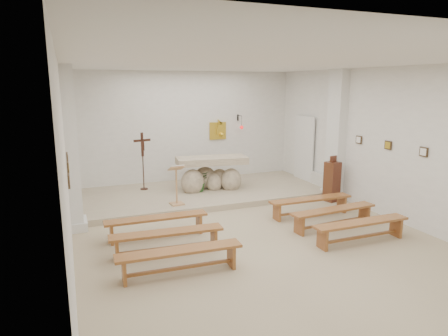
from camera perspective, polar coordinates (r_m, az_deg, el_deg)
name	(u,v)px	position (r m, az deg, el deg)	size (l,w,h in m)	color
ground	(256,239)	(8.32, 4.61, -10.08)	(7.00, 10.00, 0.00)	#BFB08A
wall_left	(67,169)	(7.03, -21.57, -0.07)	(0.02, 10.00, 3.50)	white
wall_right	(395,145)	(9.88, 23.29, 3.03)	(0.02, 10.00, 3.50)	white
wall_back	(186,129)	(12.45, -5.49, 5.58)	(7.00, 0.02, 3.50)	white
ceiling	(259,63)	(7.72, 5.05, 14.70)	(7.00, 10.00, 0.02)	silver
sanctuary_platform	(202,193)	(11.37, -3.21, -3.60)	(6.98, 3.00, 0.15)	#B6AA8C
pilaster_left	(72,150)	(9.00, -20.93, 2.44)	(0.26, 0.55, 3.50)	white
pilaster_right	(336,135)	(11.29, 15.72, 4.55)	(0.26, 0.55, 3.50)	white
gold_wall_relief	(218,131)	(12.77, -0.89, 5.34)	(0.55, 0.04, 0.55)	gold
sanctuary_lamp	(241,126)	(12.78, 2.46, 6.05)	(0.11, 0.36, 0.44)	black
station_frame_left_front	(69,181)	(6.26, -21.30, -1.73)	(0.03, 0.20, 0.20)	#3A2A19
station_frame_left_mid	(68,168)	(7.23, -21.41, 0.02)	(0.03, 0.20, 0.20)	#3A2A19
station_frame_left_rear	(67,158)	(8.22, -21.49, 1.35)	(0.03, 0.20, 0.20)	#3A2A19
station_frame_right_front	(424,152)	(9.33, 26.63, 2.08)	(0.03, 0.20, 0.20)	#3A2A19
station_frame_right_mid	(388,145)	(10.01, 22.39, 3.03)	(0.03, 0.20, 0.20)	#3A2A19
station_frame_right_rear	(359,140)	(10.74, 18.71, 3.85)	(0.03, 0.20, 0.20)	#3A2A19
radiator_left	(73,208)	(10.01, -20.73, -5.36)	(0.10, 0.85, 0.52)	silver
radiator_right	(320,182)	(12.15, 13.57, -1.96)	(0.10, 0.85, 0.52)	silver
altar	(211,176)	(11.41, -1.88, -1.10)	(2.07, 1.01, 1.03)	beige
lectern	(177,185)	(9.97, -6.78, -2.40)	(0.40, 0.35, 1.03)	tan
crucifix_stand	(143,157)	(11.49, -11.53, 1.56)	(0.49, 0.21, 1.63)	#321910
potted_plant	(199,182)	(11.22, -3.57, -1.95)	(0.50, 0.43, 0.56)	#244E1F
donation_pedestal	(332,181)	(11.12, 15.17, -1.84)	(0.40, 0.40, 1.24)	#4E2A16
bench_left_front	(157,222)	(8.38, -9.60, -7.60)	(2.11, 0.37, 0.44)	brown
bench_right_front	(311,202)	(9.79, 12.26, -4.84)	(2.10, 0.35, 0.44)	brown
bench_left_second	(167,237)	(7.57, -8.15, -9.72)	(2.12, 0.47, 0.44)	brown
bench_right_second	(334,213)	(9.11, 15.38, -6.27)	(2.12, 0.47, 0.44)	brown
bench_left_third	(180,256)	(6.78, -6.33, -12.34)	(2.11, 0.43, 0.44)	brown
bench_right_third	(361,227)	(8.46, 19.00, -7.92)	(2.10, 0.34, 0.44)	brown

